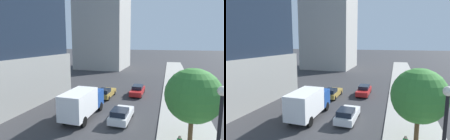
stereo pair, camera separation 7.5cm
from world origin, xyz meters
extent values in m
cube|color=#9E9B93|center=(8.13, 20.00, 0.07)|extent=(5.14, 120.00, 0.15)
cube|color=#B2AFA8|center=(-13.78, 58.34, 17.00)|extent=(14.27, 14.82, 34.00)
sphere|color=silver|center=(8.56, 11.21, 6.02)|extent=(0.44, 0.44, 0.44)
cylinder|color=brown|center=(8.18, 17.54, 1.27)|extent=(0.36, 0.36, 2.23)
sphere|color=#387F33|center=(8.18, 17.54, 4.00)|extent=(4.31, 4.31, 4.31)
cube|color=#AD8938|center=(-2.37, 27.64, 0.60)|extent=(1.76, 4.34, 0.64)
cube|color=#19212D|center=(-2.37, 26.67, 1.19)|extent=(1.48, 1.85, 0.54)
cylinder|color=black|center=(-3.14, 29.12, 0.34)|extent=(0.22, 0.67, 0.67)
cylinder|color=black|center=(-1.59, 29.12, 0.34)|extent=(0.22, 0.67, 0.67)
cylinder|color=black|center=(-3.14, 26.17, 0.34)|extent=(0.22, 0.67, 0.67)
cylinder|color=black|center=(-1.59, 26.17, 0.34)|extent=(0.22, 0.67, 0.67)
cube|color=red|center=(1.83, 30.20, 0.60)|extent=(1.77, 4.65, 0.70)
cube|color=#19212D|center=(1.83, 30.35, 1.21)|extent=(1.49, 2.25, 0.52)
cylinder|color=black|center=(1.05, 31.78, 0.30)|extent=(0.22, 0.61, 0.61)
cylinder|color=black|center=(2.61, 31.78, 0.30)|extent=(0.22, 0.61, 0.61)
cylinder|color=black|center=(1.05, 28.62, 0.30)|extent=(0.22, 0.61, 0.61)
cylinder|color=black|center=(2.61, 28.62, 0.30)|extent=(0.22, 0.61, 0.61)
cube|color=silver|center=(1.83, 20.19, 0.60)|extent=(1.84, 4.19, 0.70)
cube|color=#19212D|center=(1.83, 19.39, 1.22)|extent=(1.55, 1.82, 0.54)
cylinder|color=black|center=(1.02, 21.62, 0.30)|extent=(0.22, 0.61, 0.61)
cylinder|color=black|center=(2.64, 21.62, 0.30)|extent=(0.22, 0.61, 0.61)
cylinder|color=black|center=(1.02, 18.77, 0.30)|extent=(0.22, 0.61, 0.61)
cylinder|color=black|center=(2.64, 18.77, 0.30)|extent=(0.22, 0.61, 0.61)
cube|color=#1E4799|center=(-2.37, 22.22, 1.55)|extent=(2.37, 1.84, 1.87)
cube|color=white|center=(-2.37, 18.86, 1.87)|extent=(2.37, 4.57, 2.51)
cylinder|color=black|center=(-3.41, 22.22, 0.51)|extent=(0.30, 1.03, 1.03)
cylinder|color=black|center=(-1.32, 22.22, 0.51)|extent=(0.30, 1.03, 1.03)
cylinder|color=black|center=(-3.41, 17.72, 0.51)|extent=(0.30, 1.03, 1.03)
cylinder|color=black|center=(-1.32, 17.72, 0.51)|extent=(0.30, 1.03, 1.03)
sphere|color=tan|center=(7.22, 15.04, 1.67)|extent=(0.22, 0.22, 0.22)
camera|label=1|loc=(6.28, 2.40, 8.11)|focal=29.69mm
camera|label=2|loc=(6.35, 2.42, 8.11)|focal=29.69mm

